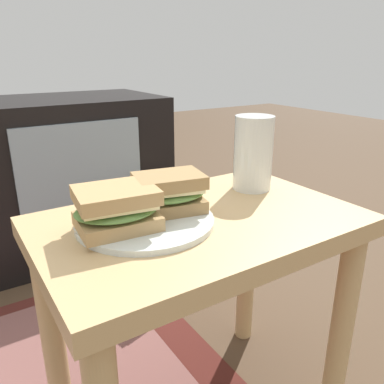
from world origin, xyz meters
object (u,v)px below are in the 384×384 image
(paper_bag, at_px, (182,232))
(plate, at_px, (145,221))
(beer_glass, at_px, (253,155))
(tv_cabinet, at_px, (33,180))
(sandwich_front, at_px, (117,208))
(sandwich_back, at_px, (169,193))

(paper_bag, bearing_deg, plate, -127.25)
(plate, relative_size, beer_glass, 1.51)
(plate, relative_size, paper_bag, 0.72)
(plate, bearing_deg, tv_cabinet, 90.63)
(sandwich_front, bearing_deg, plate, 9.45)
(tv_cabinet, height_order, plate, tv_cabinet)
(sandwich_front, relative_size, paper_bag, 0.43)
(plate, relative_size, sandwich_front, 1.65)
(tv_cabinet, relative_size, plate, 4.14)
(tv_cabinet, xyz_separation_m, sandwich_front, (-0.04, -0.93, 0.21))
(beer_glass, bearing_deg, sandwich_front, -170.82)
(tv_cabinet, xyz_separation_m, plate, (0.01, -0.92, 0.17))
(sandwich_back, xyz_separation_m, beer_glass, (0.22, 0.04, 0.03))
(sandwich_front, xyz_separation_m, sandwich_back, (0.10, 0.02, 0.00))
(sandwich_back, relative_size, beer_glass, 0.92)
(sandwich_front, xyz_separation_m, beer_glass, (0.32, 0.05, 0.03))
(tv_cabinet, distance_m, sandwich_back, 0.94)
(sandwich_front, distance_m, beer_glass, 0.33)
(beer_glass, bearing_deg, paper_bag, 78.08)
(sandwich_back, distance_m, paper_bag, 0.66)
(paper_bag, bearing_deg, beer_glass, -101.92)
(plate, height_order, sandwich_back, sandwich_back)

